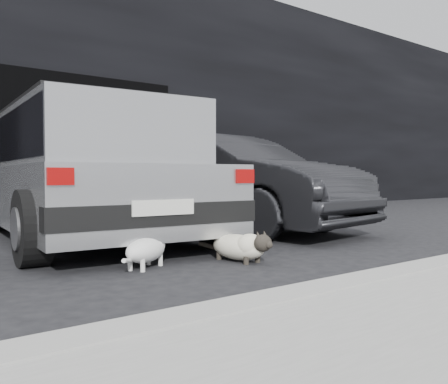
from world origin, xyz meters
TOP-DOWN VIEW (x-y plane):
  - ground at (0.00, 0.00)m, footprint 80.00×80.00m
  - building_facade at (1.00, 6.00)m, footprint 34.00×4.00m
  - garage_opening at (1.00, 3.99)m, footprint 4.00×0.10m
  - curb at (1.00, -2.60)m, footprint 18.00×0.25m
  - silver_hatchback at (0.20, 1.04)m, footprint 2.38×4.44m
  - second_car at (2.21, 0.94)m, footprint 2.07×4.35m
  - cat_siamese at (0.74, -1.22)m, footprint 0.36×0.87m
  - cat_white at (-0.06, -0.94)m, footprint 0.62×0.47m

SIDE VIEW (x-z plane):
  - ground at x=0.00m, z-range 0.00..0.00m
  - curb at x=1.00m, z-range 0.00..0.12m
  - cat_siamese at x=0.74m, z-range -0.01..0.29m
  - cat_white at x=-0.06m, z-range 0.00..0.33m
  - second_car at x=2.21m, z-range 0.00..1.38m
  - silver_hatchback at x=0.20m, z-range 0.07..1.66m
  - garage_opening at x=1.00m, z-range 0.00..2.60m
  - building_facade at x=1.00m, z-range 0.00..5.00m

